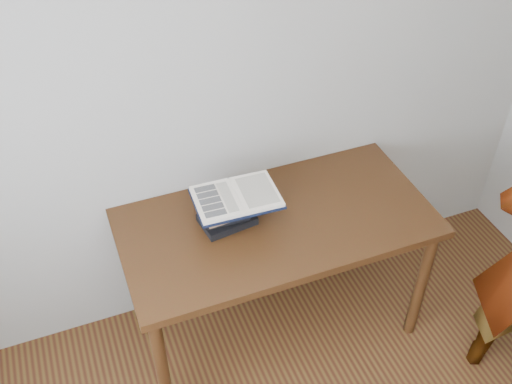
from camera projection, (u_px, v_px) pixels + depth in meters
name	position (u px, v px, depth m)	size (l,w,h in m)	color
room_shell	(459.00, 377.00, 1.23)	(3.54, 3.54, 2.62)	#ACABA3
desk	(277.00, 235.00, 2.86)	(1.47, 0.74, 0.79)	#3F1D0F
book_stack	(225.00, 211.00, 2.74)	(0.26, 0.19, 0.15)	black
open_book	(236.00, 197.00, 2.67)	(0.39, 0.28, 0.03)	black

